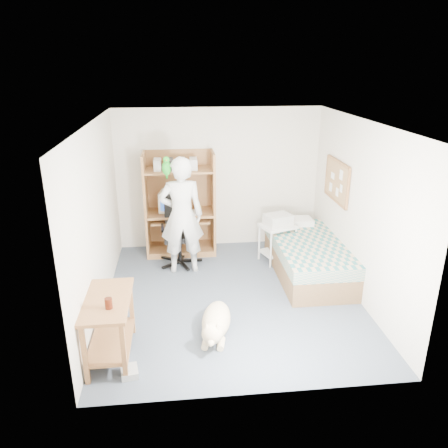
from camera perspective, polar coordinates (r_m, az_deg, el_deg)
name	(u,v)px	position (r m, az deg, el deg)	size (l,w,h in m)	color
floor	(232,297)	(6.46, 1.03, -9.46)	(4.00, 4.00, 0.00)	#404958
wall_back	(218,179)	(7.83, -0.73, 5.90)	(3.60, 0.02, 2.50)	silver
wall_right	(360,211)	(6.40, 17.31, 1.59)	(0.02, 4.00, 2.50)	silver
wall_left	(97,221)	(5.99, -16.25, 0.41)	(0.02, 4.00, 2.50)	silver
ceiling	(233,122)	(5.64, 1.19, 13.13)	(3.60, 4.00, 0.02)	white
computer_hutch	(180,208)	(7.67, -5.75, 2.14)	(1.20, 0.63, 1.80)	brown
bed	(308,257)	(7.12, 10.89, -4.25)	(1.02, 2.02, 0.66)	brown
side_desk	(109,319)	(5.20, -14.78, -11.92)	(0.50, 1.00, 0.75)	brown
corkboard	(337,181)	(7.13, 14.52, 5.44)	(0.04, 0.94, 0.66)	olive
office_chair	(179,240)	(7.37, -5.87, -2.10)	(0.64, 0.64, 1.14)	black
person	(182,216)	(6.88, -5.56, 1.07)	(0.69, 0.45, 1.89)	silver
parrot	(166,167)	(6.68, -7.52, 7.40)	(0.14, 0.24, 0.38)	#13871D
dog	(216,322)	(5.56, -1.09, -12.67)	(0.50, 1.09, 0.41)	beige
printer_cart	(277,237)	(7.43, 6.98, -1.70)	(0.67, 0.60, 0.66)	silver
printer	(278,220)	(7.32, 7.08, 0.56)	(0.42, 0.32, 0.18)	beige
crt_monitor	(171,201)	(7.64, -6.95, 2.99)	(0.43, 0.44, 0.35)	beige
keyboard	(181,219)	(7.57, -5.64, 0.68)	(0.45, 0.16, 0.03)	beige
pencil_cup	(199,209)	(7.60, -3.30, 2.02)	(0.08, 0.08, 0.12)	gold
drink_glass	(109,303)	(4.87, -14.84, -9.99)	(0.08, 0.08, 0.12)	#3C1409
floor_box_a	(116,357)	(5.36, -13.93, -16.47)	(0.25, 0.20, 0.10)	white
floor_box_b	(129,372)	(5.14, -12.25, -18.35)	(0.18, 0.22, 0.08)	#ADACA8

